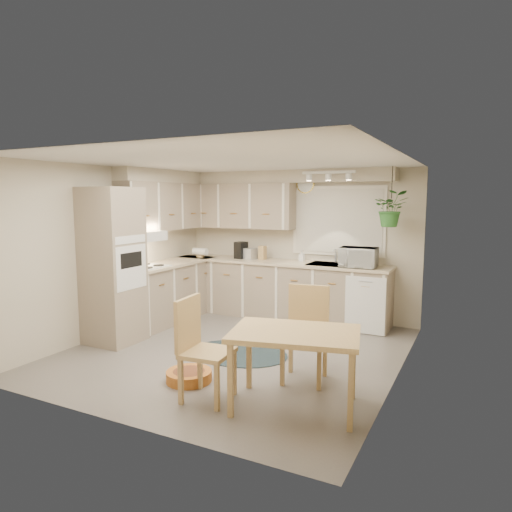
# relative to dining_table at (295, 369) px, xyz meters

# --- Properties ---
(floor) EXTENTS (4.20, 4.20, 0.00)m
(floor) POSITION_rel_dining_table_xyz_m (-1.27, 1.13, -0.37)
(floor) COLOR #625D57
(floor) RESTS_ON ground
(ceiling) EXTENTS (4.20, 4.20, 0.00)m
(ceiling) POSITION_rel_dining_table_xyz_m (-1.27, 1.13, 2.03)
(ceiling) COLOR silver
(ceiling) RESTS_ON wall_back
(wall_back) EXTENTS (4.00, 0.04, 2.40)m
(wall_back) POSITION_rel_dining_table_xyz_m (-1.27, 3.23, 0.83)
(wall_back) COLOR #B9AF99
(wall_back) RESTS_ON floor
(wall_front) EXTENTS (4.00, 0.04, 2.40)m
(wall_front) POSITION_rel_dining_table_xyz_m (-1.27, -0.97, 0.83)
(wall_front) COLOR #B9AF99
(wall_front) RESTS_ON floor
(wall_left) EXTENTS (0.04, 4.20, 2.40)m
(wall_left) POSITION_rel_dining_table_xyz_m (-3.27, 1.13, 0.83)
(wall_left) COLOR #B9AF99
(wall_left) RESTS_ON floor
(wall_right) EXTENTS (0.04, 4.20, 2.40)m
(wall_right) POSITION_rel_dining_table_xyz_m (0.73, 1.13, 0.83)
(wall_right) COLOR #B9AF99
(wall_right) RESTS_ON floor
(base_cab_left) EXTENTS (0.60, 1.85, 0.90)m
(base_cab_left) POSITION_rel_dining_table_xyz_m (-2.97, 2.00, 0.08)
(base_cab_left) COLOR gray
(base_cab_left) RESTS_ON floor
(base_cab_back) EXTENTS (3.60, 0.60, 0.90)m
(base_cab_back) POSITION_rel_dining_table_xyz_m (-1.47, 2.93, 0.08)
(base_cab_back) COLOR gray
(base_cab_back) RESTS_ON floor
(counter_left) EXTENTS (0.64, 1.89, 0.04)m
(counter_left) POSITION_rel_dining_table_xyz_m (-2.96, 2.00, 0.55)
(counter_left) COLOR #C8B892
(counter_left) RESTS_ON base_cab_left
(counter_back) EXTENTS (3.64, 0.64, 0.04)m
(counter_back) POSITION_rel_dining_table_xyz_m (-1.47, 2.92, 0.55)
(counter_back) COLOR #C8B892
(counter_back) RESTS_ON base_cab_back
(oven_stack) EXTENTS (0.65, 0.65, 2.10)m
(oven_stack) POSITION_rel_dining_table_xyz_m (-2.94, 0.75, 0.68)
(oven_stack) COLOR gray
(oven_stack) RESTS_ON floor
(wall_oven_face) EXTENTS (0.02, 0.56, 0.58)m
(wall_oven_face) POSITION_rel_dining_table_xyz_m (-2.62, 0.75, 0.68)
(wall_oven_face) COLOR silver
(wall_oven_face) RESTS_ON oven_stack
(upper_cab_left) EXTENTS (0.35, 2.00, 0.75)m
(upper_cab_left) POSITION_rel_dining_table_xyz_m (-3.09, 2.13, 1.46)
(upper_cab_left) COLOR gray
(upper_cab_left) RESTS_ON wall_left
(upper_cab_back) EXTENTS (2.00, 0.35, 0.75)m
(upper_cab_back) POSITION_rel_dining_table_xyz_m (-2.27, 3.05, 1.46)
(upper_cab_back) COLOR gray
(upper_cab_back) RESTS_ON wall_back
(soffit_left) EXTENTS (0.30, 2.00, 0.20)m
(soffit_left) POSITION_rel_dining_table_xyz_m (-3.12, 2.13, 1.93)
(soffit_left) COLOR #B9AF99
(soffit_left) RESTS_ON wall_left
(soffit_back) EXTENTS (3.60, 0.30, 0.20)m
(soffit_back) POSITION_rel_dining_table_xyz_m (-1.47, 3.08, 1.93)
(soffit_back) COLOR #B9AF99
(soffit_back) RESTS_ON wall_back
(cooktop) EXTENTS (0.52, 0.58, 0.02)m
(cooktop) POSITION_rel_dining_table_xyz_m (-2.95, 1.43, 0.58)
(cooktop) COLOR silver
(cooktop) RESTS_ON counter_left
(range_hood) EXTENTS (0.40, 0.60, 0.14)m
(range_hood) POSITION_rel_dining_table_xyz_m (-2.97, 1.43, 1.03)
(range_hood) COLOR silver
(range_hood) RESTS_ON upper_cab_left
(window_blinds) EXTENTS (1.40, 0.02, 1.00)m
(window_blinds) POSITION_rel_dining_table_xyz_m (-0.57, 3.20, 1.23)
(window_blinds) COLOR beige
(window_blinds) RESTS_ON wall_back
(window_frame) EXTENTS (1.50, 0.02, 1.10)m
(window_frame) POSITION_rel_dining_table_xyz_m (-0.57, 3.21, 1.23)
(window_frame) COLOR beige
(window_frame) RESTS_ON wall_back
(sink) EXTENTS (0.70, 0.48, 0.10)m
(sink) POSITION_rel_dining_table_xyz_m (-0.57, 2.93, 0.53)
(sink) COLOR #B3B6BB
(sink) RESTS_ON counter_back
(dishwasher_front) EXTENTS (0.58, 0.02, 0.83)m
(dishwasher_front) POSITION_rel_dining_table_xyz_m (0.03, 2.62, 0.06)
(dishwasher_front) COLOR silver
(dishwasher_front) RESTS_ON base_cab_back
(track_light_bar) EXTENTS (0.80, 0.04, 0.04)m
(track_light_bar) POSITION_rel_dining_table_xyz_m (-0.57, 2.68, 1.96)
(track_light_bar) COLOR silver
(track_light_bar) RESTS_ON ceiling
(wall_clock) EXTENTS (0.30, 0.03, 0.30)m
(wall_clock) POSITION_rel_dining_table_xyz_m (-1.12, 3.20, 1.81)
(wall_clock) COLOR gold
(wall_clock) RESTS_ON wall_back
(dining_table) EXTENTS (1.31, 1.02, 0.74)m
(dining_table) POSITION_rel_dining_table_xyz_m (0.00, 0.00, 0.00)
(dining_table) COLOR tan
(dining_table) RESTS_ON floor
(chair_left) EXTENTS (0.51, 0.51, 1.00)m
(chair_left) POSITION_rel_dining_table_xyz_m (-0.82, -0.22, 0.13)
(chair_left) COLOR tan
(chair_left) RESTS_ON floor
(chair_back) EXTENTS (0.54, 0.54, 1.01)m
(chair_back) POSITION_rel_dining_table_xyz_m (-0.14, 0.63, 0.14)
(chair_back) COLOR tan
(chair_back) RESTS_ON floor
(braided_rug) EXTENTS (1.31, 0.99, 0.01)m
(braided_rug) POSITION_rel_dining_table_xyz_m (-1.19, 1.08, -0.36)
(braided_rug) COLOR black
(braided_rug) RESTS_ON floor
(pet_bed) EXTENTS (0.56, 0.56, 0.11)m
(pet_bed) POSITION_rel_dining_table_xyz_m (-1.24, 0.06, -0.31)
(pet_bed) COLOR #A55921
(pet_bed) RESTS_ON floor
(microwave) EXTENTS (0.55, 0.32, 0.36)m
(microwave) POSITION_rel_dining_table_xyz_m (-0.13, 2.83, 0.75)
(microwave) COLOR silver
(microwave) RESTS_ON counter_back
(soap_bottle) EXTENTS (0.09, 0.18, 0.08)m
(soap_bottle) POSITION_rel_dining_table_xyz_m (-1.12, 3.08, 0.61)
(soap_bottle) COLOR silver
(soap_bottle) RESTS_ON counter_back
(hanging_plant) EXTENTS (0.57, 0.61, 0.40)m
(hanging_plant) POSITION_rel_dining_table_xyz_m (0.31, 2.83, 1.38)
(hanging_plant) COLOR #2C6829
(hanging_plant) RESTS_ON ceiling
(coffee_maker) EXTENTS (0.19, 0.22, 0.28)m
(coffee_maker) POSITION_rel_dining_table_xyz_m (-2.16, 2.93, 0.71)
(coffee_maker) COLOR black
(coffee_maker) RESTS_ON counter_back
(toaster) EXTENTS (0.33, 0.24, 0.18)m
(toaster) POSITION_rel_dining_table_xyz_m (-2.04, 2.95, 0.66)
(toaster) COLOR #B3B6BB
(toaster) RESTS_ON counter_back
(knife_block) EXTENTS (0.12, 0.12, 0.23)m
(knife_block) POSITION_rel_dining_table_xyz_m (-1.78, 2.98, 0.69)
(knife_block) COLOR tan
(knife_block) RESTS_ON counter_back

